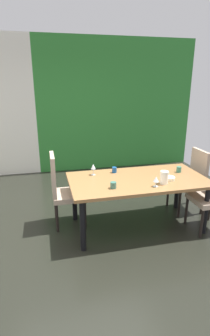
# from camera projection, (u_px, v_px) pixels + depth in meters

# --- Properties ---
(ground_plane) EXTENTS (5.92, 6.07, 0.02)m
(ground_plane) POSITION_uv_depth(u_px,v_px,m) (91.00, 243.00, 3.34)
(ground_plane) COLOR black
(garden_window_panel) EXTENTS (3.57, 0.10, 2.86)m
(garden_window_panel) POSITION_uv_depth(u_px,v_px,m) (117.00, 106.00, 5.91)
(garden_window_panel) COLOR #2B742E
(garden_window_panel) RESTS_ON ground_plane
(dining_table) EXTENTS (1.84, 0.97, 0.71)m
(dining_table) POSITION_uv_depth(u_px,v_px,m) (138.00, 184.00, 3.53)
(dining_table) COLOR olive
(dining_table) RESTS_ON ground_plane
(chair_right_far) EXTENTS (0.44, 0.44, 0.97)m
(chair_right_far) POSITION_uv_depth(u_px,v_px,m) (191.00, 178.00, 4.05)
(chair_right_far) COLOR tan
(chair_right_far) RESTS_ON ground_plane
(chair_left_far) EXTENTS (0.45, 0.44, 1.04)m
(chair_left_far) POSITION_uv_depth(u_px,v_px,m) (62.00, 188.00, 3.61)
(chair_left_far) COLOR tan
(chair_left_far) RESTS_ON ground_plane
(wine_glass_west) EXTENTS (0.07, 0.07, 0.13)m
(wine_glass_west) POSITION_uv_depth(u_px,v_px,m) (156.00, 180.00, 3.22)
(wine_glass_west) COLOR silver
(wine_glass_west) RESTS_ON dining_table
(wine_glass_center) EXTENTS (0.07, 0.07, 0.16)m
(wine_glass_center) POSITION_uv_depth(u_px,v_px,m) (93.00, 167.00, 3.61)
(wine_glass_center) COLOR silver
(wine_glass_center) RESTS_ON dining_table
(serving_bowl_north) EXTENTS (0.17, 0.17, 0.04)m
(serving_bowl_north) POSITION_uv_depth(u_px,v_px,m) (169.00, 178.00, 3.47)
(serving_bowl_north) COLOR #EEECC9
(serving_bowl_north) RESTS_ON dining_table
(cup_near_shelf) EXTENTS (0.07, 0.07, 0.08)m
(cup_near_shelf) POSITION_uv_depth(u_px,v_px,m) (113.00, 185.00, 3.18)
(cup_near_shelf) COLOR #37675A
(cup_near_shelf) RESTS_ON dining_table
(cup_left) EXTENTS (0.07, 0.07, 0.08)m
(cup_left) POSITION_uv_depth(u_px,v_px,m) (179.00, 169.00, 3.74)
(cup_left) COLOR #39755F
(cup_left) RESTS_ON dining_table
(cup_corner) EXTENTS (0.07, 0.07, 0.08)m
(cup_corner) POSITION_uv_depth(u_px,v_px,m) (114.00, 170.00, 3.73)
(cup_corner) COLOR #174A89
(cup_corner) RESTS_ON dining_table
(pitcher_rear) EXTENTS (0.12, 0.10, 0.17)m
(pitcher_rear) POSITION_uv_depth(u_px,v_px,m) (164.00, 177.00, 3.31)
(pitcher_rear) COLOR white
(pitcher_rear) RESTS_ON dining_table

